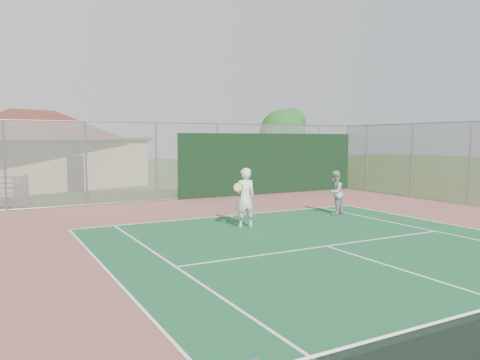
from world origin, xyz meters
The scene contains 6 objects.
back_fence centered at (2.11, 16.98, 1.67)m, with size 20.08×0.11×3.53m.
side_fence_right centered at (10.00, 12.50, 1.75)m, with size 0.08×9.00×3.50m.
clubhouse centered at (-5.35, 26.30, 2.64)m, with size 13.71×10.90×5.19m.
tree centered at (8.79, 21.51, 3.10)m, with size 3.38×3.20×4.71m.
player_white_front centered at (-0.59, 9.67, 0.94)m, with size 0.98×0.76×1.86m.
player_grey_back centered at (3.56, 10.33, 0.80)m, with size 0.98×0.91×1.60m.
Camera 1 is at (-7.61, -2.94, 2.77)m, focal length 35.00 mm.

